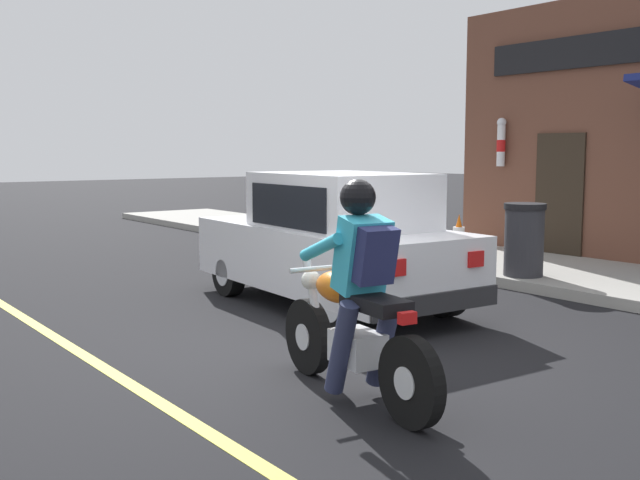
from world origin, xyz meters
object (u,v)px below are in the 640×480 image
(motorcycle_with_rider, at_px, (356,308))
(traffic_cone, at_px, (459,232))
(trash_bin, at_px, (524,239))
(car_hatchback, at_px, (333,242))

(motorcycle_with_rider, bearing_deg, traffic_cone, 37.08)
(motorcycle_with_rider, height_order, trash_bin, motorcycle_with_rider)
(traffic_cone, bearing_deg, motorcycle_with_rider, -142.92)
(car_hatchback, xyz_separation_m, traffic_cone, (4.25, 1.94, -0.33))
(traffic_cone, bearing_deg, trash_bin, -119.40)
(motorcycle_with_rider, xyz_separation_m, car_hatchback, (1.87, 2.69, 0.09))
(trash_bin, height_order, traffic_cone, trash_bin)
(car_hatchback, xyz_separation_m, trash_bin, (2.88, -0.49, -0.13))
(motorcycle_with_rider, xyz_separation_m, trash_bin, (4.76, 2.20, -0.04))
(motorcycle_with_rider, xyz_separation_m, traffic_cone, (6.12, 4.63, -0.25))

